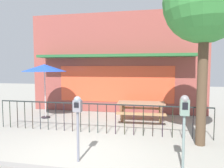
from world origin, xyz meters
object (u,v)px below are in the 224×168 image
Objects in this scene: parking_meter_far at (184,113)px; patio_umbrella at (44,68)px; street_tree at (205,3)px; picnic_table_left at (141,106)px; parking_meter_near at (78,111)px.

patio_umbrella is at bearing 145.17° from parking_meter_far.
picnic_table_left is at bearing 129.72° from street_tree.
parking_meter_near is at bearing -108.28° from picnic_table_left.
picnic_table_left is 1.18× the size of parking_meter_far.
patio_umbrella is 6.28m from street_tree.
picnic_table_left is 3.89m from parking_meter_near.
parking_meter_near is at bearing -51.96° from patio_umbrella.
picnic_table_left is 0.82× the size of patio_umbrella.
parking_meter_near reaches higher than picnic_table_left.
street_tree reaches higher than picnic_table_left.
street_tree reaches higher than parking_meter_near.
picnic_table_left is 3.81m from parking_meter_far.
patio_umbrella reaches higher than parking_meter_near.
patio_umbrella is 0.46× the size of street_tree.
patio_umbrella reaches higher than picnic_table_left.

